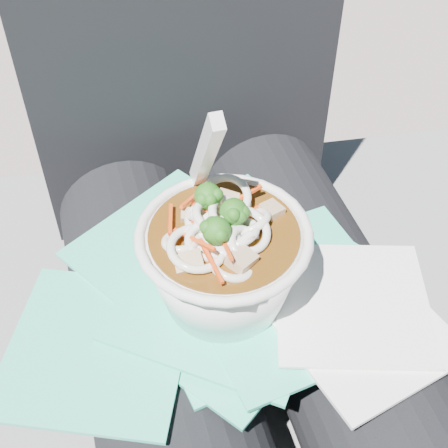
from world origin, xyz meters
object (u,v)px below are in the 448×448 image
object	(u,v)px
stone_ledge	(214,382)
person_body	(225,267)
lap	(251,346)
udon_bowl	(224,255)
plastic_bag	(225,295)

from	to	relation	value
stone_ledge	person_body	bearing A→B (deg)	-90.00
lap	udon_bowl	size ratio (longest dim) A/B	2.48
person_body	plastic_bag	world-z (taller)	person_body
person_body	udon_bowl	xyz separation A→B (m)	(-0.03, -0.09, 0.13)
stone_ledge	plastic_bag	xyz separation A→B (m)	(-0.03, -0.14, 0.40)
plastic_bag	udon_bowl	size ratio (longest dim) A/B	2.04
stone_ledge	lap	bearing A→B (deg)	-90.00
stone_ledge	person_body	size ratio (longest dim) A/B	0.97
stone_ledge	plastic_bag	distance (m)	0.43
lap	udon_bowl	distance (m)	0.15
stone_ledge	lap	world-z (taller)	lap
udon_bowl	stone_ledge	bearing A→B (deg)	79.39
udon_bowl	person_body	bearing A→B (deg)	72.97
plastic_bag	person_body	bearing A→B (deg)	73.46
lap	plastic_bag	distance (m)	0.09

